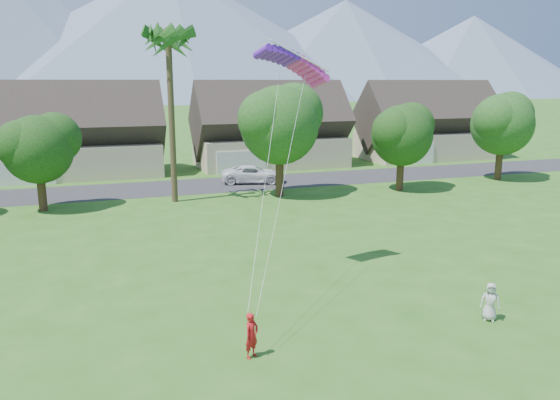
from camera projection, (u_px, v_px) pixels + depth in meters
name	position (u px, v px, depth m)	size (l,w,h in m)	color
street	(190.00, 186.00, 46.09)	(90.00, 7.00, 0.01)	#2D2D30
kite_flyer	(252.00, 335.00, 17.46)	(0.55, 0.36, 1.51)	red
watcher	(490.00, 302.00, 20.19)	(0.71, 0.46, 1.45)	beige
parked_car	(253.00, 174.00, 47.65)	(2.51, 5.45, 1.51)	white
mountain_ridge	(130.00, 36.00, 252.47)	(540.00, 240.00, 70.00)	slate
houses_row	(179.00, 136.00, 53.84)	(72.75, 8.19, 8.86)	beige
tree_row	(185.00, 136.00, 39.06)	(62.27, 6.67, 8.45)	#47301C
fan_palm	(168.00, 36.00, 37.86)	(3.00, 3.00, 13.80)	#4C3D26
parafoil_kite	(293.00, 61.00, 23.59)	(3.55, 1.31, 0.50)	#661AC7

